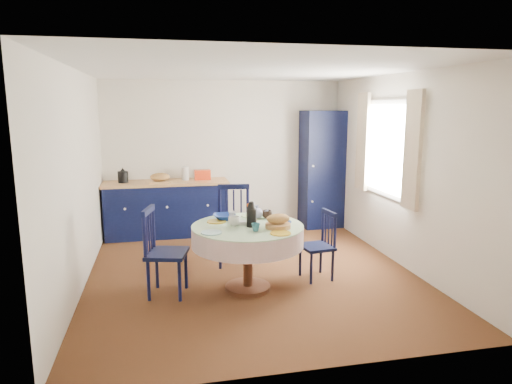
{
  "coord_description": "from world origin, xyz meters",
  "views": [
    {
      "loc": [
        -1.08,
        -5.4,
        2.07
      ],
      "look_at": [
        0.11,
        0.2,
        1.0
      ],
      "focal_mm": 32.0,
      "sensor_mm": 36.0,
      "label": 1
    }
  ],
  "objects_px": {
    "kitchen_counter": "(167,208)",
    "mug_c": "(267,214)",
    "dining_table": "(248,236)",
    "chair_left": "(163,251)",
    "mug_a": "(234,221)",
    "pantry_cabinet": "(322,169)",
    "chair_far": "(234,224)",
    "mug_b": "(256,227)",
    "mug_d": "(233,215)",
    "chair_right": "(319,245)",
    "cobalt_bowl": "(225,217)"
  },
  "relations": [
    {
      "from": "kitchen_counter",
      "to": "mug_c",
      "type": "relative_size",
      "value": 16.69
    },
    {
      "from": "dining_table",
      "to": "chair_left",
      "type": "bearing_deg",
      "value": 176.24
    },
    {
      "from": "mug_a",
      "to": "pantry_cabinet",
      "type": "bearing_deg",
      "value": 52.17
    },
    {
      "from": "chair_far",
      "to": "mug_b",
      "type": "xyz_separation_m",
      "value": [
        0.04,
        -1.2,
        0.27
      ]
    },
    {
      "from": "kitchen_counter",
      "to": "pantry_cabinet",
      "type": "xyz_separation_m",
      "value": [
        2.66,
        0.04,
        0.54
      ]
    },
    {
      "from": "mug_b",
      "to": "dining_table",
      "type": "bearing_deg",
      "value": 96.98
    },
    {
      "from": "mug_a",
      "to": "mug_d",
      "type": "relative_size",
      "value": 1.44
    },
    {
      "from": "pantry_cabinet",
      "to": "mug_a",
      "type": "relative_size",
      "value": 15.03
    },
    {
      "from": "chair_right",
      "to": "cobalt_bowl",
      "type": "height_order",
      "value": "chair_right"
    },
    {
      "from": "chair_left",
      "to": "mug_c",
      "type": "relative_size",
      "value": 8.33
    },
    {
      "from": "mug_a",
      "to": "mug_c",
      "type": "distance_m",
      "value": 0.51
    },
    {
      "from": "cobalt_bowl",
      "to": "chair_right",
      "type": "bearing_deg",
      "value": -7.02
    },
    {
      "from": "kitchen_counter",
      "to": "dining_table",
      "type": "distance_m",
      "value": 2.65
    },
    {
      "from": "mug_d",
      "to": "cobalt_bowl",
      "type": "xyz_separation_m",
      "value": [
        -0.1,
        -0.02,
        -0.01
      ]
    },
    {
      "from": "mug_a",
      "to": "cobalt_bowl",
      "type": "relative_size",
      "value": 0.51
    },
    {
      "from": "pantry_cabinet",
      "to": "chair_left",
      "type": "distance_m",
      "value": 3.73
    },
    {
      "from": "mug_b",
      "to": "chair_far",
      "type": "bearing_deg",
      "value": 91.94
    },
    {
      "from": "mug_a",
      "to": "mug_b",
      "type": "bearing_deg",
      "value": -56.08
    },
    {
      "from": "chair_right",
      "to": "mug_b",
      "type": "bearing_deg",
      "value": -71.84
    },
    {
      "from": "dining_table",
      "to": "mug_b",
      "type": "relative_size",
      "value": 13.69
    },
    {
      "from": "chair_far",
      "to": "mug_b",
      "type": "relative_size",
      "value": 11.38
    },
    {
      "from": "mug_a",
      "to": "mug_b",
      "type": "xyz_separation_m",
      "value": [
        0.19,
        -0.28,
        -0.01
      ]
    },
    {
      "from": "mug_c",
      "to": "kitchen_counter",
      "type": "bearing_deg",
      "value": 117.32
    },
    {
      "from": "chair_far",
      "to": "mug_c",
      "type": "xyz_separation_m",
      "value": [
        0.29,
        -0.66,
        0.28
      ]
    },
    {
      "from": "dining_table",
      "to": "mug_a",
      "type": "relative_size",
      "value": 9.45
    },
    {
      "from": "mug_d",
      "to": "mug_a",
      "type": "bearing_deg",
      "value": -95.59
    },
    {
      "from": "pantry_cabinet",
      "to": "mug_c",
      "type": "bearing_deg",
      "value": -126.18
    },
    {
      "from": "dining_table",
      "to": "chair_far",
      "type": "xyz_separation_m",
      "value": [
        -0.01,
        0.94,
        -0.11
      ]
    },
    {
      "from": "dining_table",
      "to": "mug_d",
      "type": "height_order",
      "value": "dining_table"
    },
    {
      "from": "chair_left",
      "to": "chair_far",
      "type": "xyz_separation_m",
      "value": [
        0.94,
        0.88,
        0.03
      ]
    },
    {
      "from": "mug_a",
      "to": "cobalt_bowl",
      "type": "xyz_separation_m",
      "value": [
        -0.07,
        0.29,
        -0.02
      ]
    },
    {
      "from": "pantry_cabinet",
      "to": "chair_left",
      "type": "xyz_separation_m",
      "value": [
        -2.75,
        -2.48,
        -0.5
      ]
    },
    {
      "from": "chair_right",
      "to": "mug_a",
      "type": "xyz_separation_m",
      "value": [
        -1.07,
        -0.15,
        0.39
      ]
    },
    {
      "from": "chair_left",
      "to": "mug_a",
      "type": "height_order",
      "value": "chair_left"
    },
    {
      "from": "cobalt_bowl",
      "to": "chair_left",
      "type": "bearing_deg",
      "value": -160.84
    },
    {
      "from": "chair_far",
      "to": "mug_a",
      "type": "distance_m",
      "value": 0.97
    },
    {
      "from": "pantry_cabinet",
      "to": "mug_d",
      "type": "xyz_separation_m",
      "value": [
        -1.92,
        -2.2,
        -0.2
      ]
    },
    {
      "from": "dining_table",
      "to": "mug_c",
      "type": "height_order",
      "value": "dining_table"
    },
    {
      "from": "mug_a",
      "to": "chair_right",
      "type": "bearing_deg",
      "value": 8.07
    },
    {
      "from": "dining_table",
      "to": "mug_d",
      "type": "xyz_separation_m",
      "value": [
        -0.12,
        0.34,
        0.16
      ]
    },
    {
      "from": "mug_c",
      "to": "mug_a",
      "type": "bearing_deg",
      "value": -149.46
    },
    {
      "from": "pantry_cabinet",
      "to": "mug_b",
      "type": "bearing_deg",
      "value": -124.62
    },
    {
      "from": "kitchen_counter",
      "to": "mug_b",
      "type": "height_order",
      "value": "kitchen_counter"
    },
    {
      "from": "kitchen_counter",
      "to": "mug_c",
      "type": "height_order",
      "value": "kitchen_counter"
    },
    {
      "from": "mug_b",
      "to": "chair_right",
      "type": "bearing_deg",
      "value": 26.0
    },
    {
      "from": "kitchen_counter",
      "to": "mug_d",
      "type": "distance_m",
      "value": 2.31
    },
    {
      "from": "mug_b",
      "to": "mug_c",
      "type": "xyz_separation_m",
      "value": [
        0.25,
        0.54,
        0.0
      ]
    },
    {
      "from": "chair_left",
      "to": "chair_far",
      "type": "relative_size",
      "value": 0.95
    },
    {
      "from": "chair_far",
      "to": "chair_right",
      "type": "xyz_separation_m",
      "value": [
        0.92,
        -0.77,
        -0.11
      ]
    },
    {
      "from": "pantry_cabinet",
      "to": "chair_far",
      "type": "distance_m",
      "value": 2.46
    }
  ]
}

